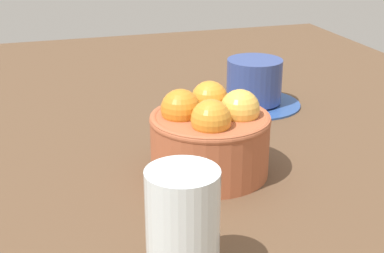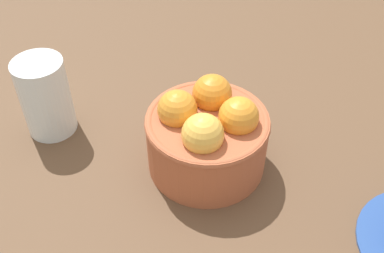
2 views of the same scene
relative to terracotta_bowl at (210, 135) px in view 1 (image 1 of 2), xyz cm
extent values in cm
cube|color=brown|center=(0.00, 0.01, -6.54)|extent=(150.21, 106.04, 3.75)
cylinder|color=#AD5938|center=(0.00, 0.01, -1.14)|extent=(13.54, 13.54, 7.04)
torus|color=#AD5938|center=(0.00, 0.01, 1.97)|extent=(13.74, 13.74, 1.00)
sphere|color=#EFB549|center=(1.00, 3.16, 3.18)|extent=(4.45, 4.45, 4.45)
sphere|color=orange|center=(-3.16, 1.00, 3.18)|extent=(4.38, 4.38, 4.38)
sphere|color=orange|center=(-0.99, -3.15, 3.18)|extent=(4.50, 4.50, 4.50)
sphere|color=orange|center=(3.16, -0.99, 3.18)|extent=(4.38, 4.38, 4.38)
cylinder|color=#2A4D93|center=(-20.53, 14.19, -4.36)|extent=(14.46, 14.46, 0.60)
cylinder|color=#33478C|center=(-20.53, 14.19, -0.76)|extent=(8.43, 8.43, 6.61)
cylinder|color=silver|center=(18.44, -8.61, 0.33)|extent=(6.04, 6.04, 9.99)
camera|label=1|loc=(56.70, -19.68, 24.72)|focal=53.50mm
camera|label=2|loc=(6.37, 36.37, 35.77)|focal=43.19mm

